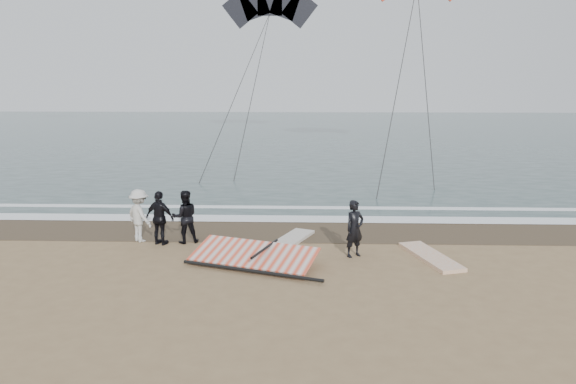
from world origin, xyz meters
The scene contains 11 objects.
ground centered at (0.00, 0.00, 0.00)m, with size 120.00×120.00×0.00m, color #8C704C.
sea centered at (0.00, 33.00, 0.01)m, with size 120.00×54.00×0.02m, color #233838.
wet_sand centered at (0.00, 4.50, 0.01)m, with size 120.00×2.80×0.01m, color #4C3D2B.
foam_near centered at (0.00, 5.90, 0.03)m, with size 120.00×0.90×0.01m, color white.
foam_far centered at (0.00, 7.60, 0.03)m, with size 120.00×0.45×0.01m, color white.
man_main centered at (1.49, 1.96, 0.80)m, with size 0.58×0.38×1.60m, color black.
board_white centered at (3.59, 1.86, 0.05)m, with size 0.71×2.52×0.10m, color silver.
board_cream centered at (-0.36, 3.19, 0.05)m, with size 0.65×2.46×0.10m, color beige.
trio_cluster centered at (-4.24, 3.08, 0.80)m, with size 2.45×1.22×1.62m.
sail_rig centered at (-1.31, 1.31, 0.19)m, with size 3.69×2.71×0.49m.
kite_dark centered at (-2.50, 28.10, 9.34)m, with size 7.53×8.16×18.62m.
Camera 1 is at (0.13, -13.02, 5.02)m, focal length 35.00 mm.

